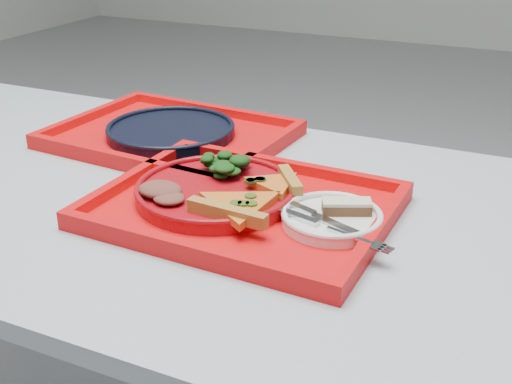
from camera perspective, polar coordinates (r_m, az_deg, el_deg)
table at (r=1.15m, az=-8.36°, el=-3.04°), size 1.60×0.80×0.75m
tray_main at (r=1.02m, az=-1.07°, el=-1.62°), size 0.46×0.37×0.01m
tray_far at (r=1.33m, az=-7.54°, el=4.76°), size 0.47×0.38×0.01m
dinner_plate at (r=1.04m, az=-3.57°, el=-0.09°), size 0.26×0.26×0.02m
side_plate at (r=0.96m, az=6.74°, el=-2.52°), size 0.15×0.15×0.01m
navy_plate at (r=1.33m, az=-7.58°, el=5.33°), size 0.26×0.26×0.02m
pizza_slice_a at (r=0.96m, az=-1.45°, el=-0.99°), size 0.14×0.16×0.02m
pizza_slice_b at (r=1.03m, az=1.63°, el=0.89°), size 0.14×0.14×0.02m
salad_heap at (r=1.09m, az=-3.20°, el=2.74°), size 0.08×0.07×0.04m
meat_portion at (r=1.01m, az=-8.51°, el=0.22°), size 0.07×0.06×0.02m
dessert_bar at (r=0.97m, az=8.06°, el=-1.28°), size 0.08×0.06×0.02m
knife at (r=0.95m, az=5.86°, el=-2.25°), size 0.18×0.08×0.01m
fork at (r=0.92m, az=6.28°, el=-3.09°), size 0.18×0.07×0.01m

